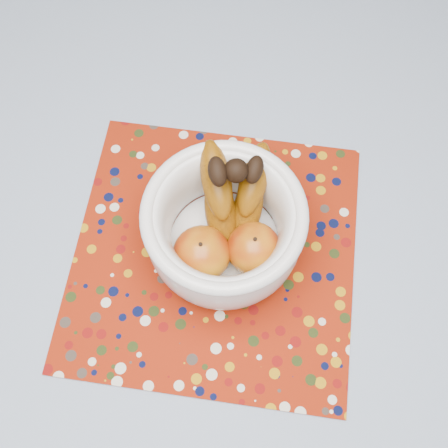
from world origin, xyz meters
name	(u,v)px	position (x,y,z in m)	size (l,w,h in m)	color
table	(190,317)	(0.00, 0.00, 0.67)	(1.20, 1.20, 0.75)	brown
tablecloth	(186,304)	(0.00, 0.00, 0.76)	(1.32, 1.32, 0.01)	slate
placemat	(215,253)	(0.04, 0.07, 0.76)	(0.39, 0.39, 0.00)	maroon
fruit_bowl	(228,222)	(0.06, 0.09, 0.84)	(0.21, 0.22, 0.16)	white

